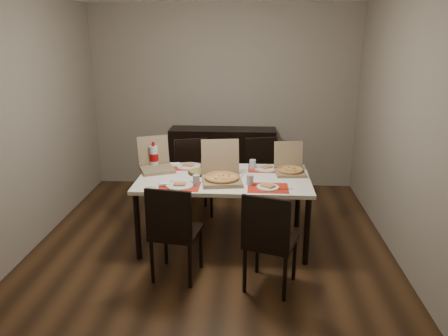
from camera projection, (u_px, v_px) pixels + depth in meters
The scene contains 19 objects.
ground at pixel (212, 245), 4.76m from camera, with size 3.80×4.00×0.02m, color #432914.
room_walls at pixel (214, 79), 4.65m from camera, with size 3.84×4.02×2.62m.
sideboard at pixel (223, 159), 6.32m from camera, with size 1.50×0.40×0.90m, color black.
dining_table at pixel (224, 183), 4.63m from camera, with size 1.80×1.00×0.75m.
chair_near_left at pixel (174, 229), 3.95m from camera, with size 0.48×0.48×0.93m.
chair_near_right at pixel (269, 238), 3.78m from camera, with size 0.53×0.53×0.93m.
chair_far_left at pixel (193, 173), 5.50m from camera, with size 0.53×0.53×0.93m.
chair_far_right at pixel (263, 172), 5.56m from camera, with size 0.51×0.51×0.93m.
setting_near_left at pixel (182, 184), 4.34m from camera, with size 0.52×0.30×0.11m.
setting_near_right at pixel (263, 185), 4.30m from camera, with size 0.46×0.30×0.11m.
setting_far_left at pixel (191, 165), 4.94m from camera, with size 0.49×0.30×0.11m.
setting_far_right at pixel (263, 167), 4.87m from camera, with size 0.48×0.30×0.11m.
napkin_loose at pixel (237, 176), 4.62m from camera, with size 0.12×0.11×0.02m, color white.
pizza_box_center at pixel (222, 176), 4.46m from camera, with size 0.46×0.49×0.40m.
pizza_box_right at pixel (290, 168), 4.73m from camera, with size 0.34×0.37×0.32m.
pizza_box_left at pixel (156, 164), 4.84m from camera, with size 0.47×0.49×0.35m.
faina_plate at pixel (200, 172), 4.73m from camera, with size 0.26×0.26×0.03m.
dip_bowl at pixel (230, 172), 4.72m from camera, with size 0.10×0.10×0.03m, color white.
soda_bottle at pixel (154, 157), 4.91m from camera, with size 0.10×0.10×0.29m.
Camera 1 is at (0.40, -4.27, 2.22)m, focal length 35.00 mm.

